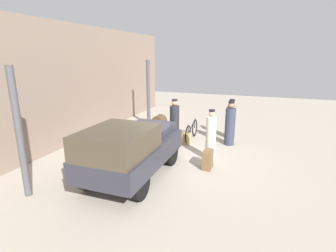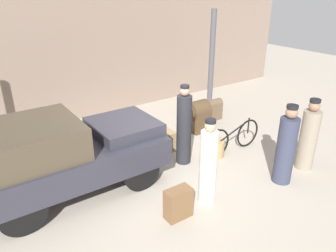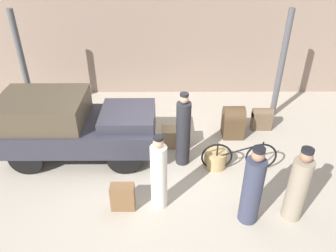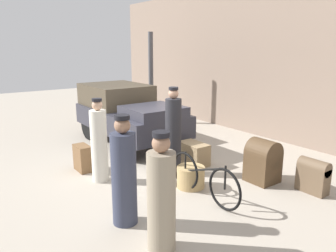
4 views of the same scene
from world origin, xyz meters
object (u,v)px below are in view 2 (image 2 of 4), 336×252
(porter_lifting_near_truck, at_px, (184,128))
(conductor_in_dark_uniform, at_px, (308,138))
(wicker_basket, at_px, (213,148))
(porter_carrying_trunk, at_px, (208,165))
(suitcase_tan_flat, at_px, (198,116))
(porter_with_bicycle, at_px, (286,148))
(trunk_barrel_dark, at_px, (213,109))
(truck, at_px, (61,153))
(bicycle, at_px, (233,138))
(trunk_wicker_pale, at_px, (178,203))
(trunk_umber_medium, at_px, (160,142))

(porter_lifting_near_truck, bearing_deg, conductor_in_dark_uniform, -40.17)
(wicker_basket, relative_size, porter_carrying_trunk, 0.32)
(suitcase_tan_flat, bearing_deg, porter_with_bicycle, -94.03)
(conductor_in_dark_uniform, relative_size, suitcase_tan_flat, 1.86)
(porter_carrying_trunk, distance_m, porter_with_bicycle, 1.78)
(wicker_basket, distance_m, trunk_barrel_dark, 2.26)
(porter_lifting_near_truck, height_order, trunk_barrel_dark, porter_lifting_near_truck)
(truck, bearing_deg, porter_lifting_near_truck, -7.85)
(bicycle, bearing_deg, porter_lifting_near_truck, 167.12)
(truck, distance_m, porter_with_bicycle, 4.42)
(wicker_basket, xyz_separation_m, conductor_in_dark_uniform, (1.30, -1.59, 0.54))
(trunk_barrel_dark, height_order, trunk_wicker_pale, trunk_barrel_dark)
(wicker_basket, xyz_separation_m, trunk_umber_medium, (-0.94, 0.87, 0.05))
(wicker_basket, bearing_deg, trunk_wicker_pale, -146.56)
(porter_with_bicycle, distance_m, trunk_barrel_dark, 3.54)
(porter_carrying_trunk, bearing_deg, bicycle, 31.91)
(bicycle, bearing_deg, porter_carrying_trunk, -148.09)
(truck, relative_size, bicycle, 2.05)
(porter_with_bicycle, bearing_deg, trunk_wicker_pale, 172.80)
(bicycle, height_order, porter_with_bicycle, porter_with_bicycle)
(conductor_in_dark_uniform, distance_m, porter_carrying_trunk, 2.63)
(trunk_umber_medium, height_order, trunk_wicker_pale, trunk_wicker_pale)
(bicycle, relative_size, suitcase_tan_flat, 2.01)
(porter_carrying_trunk, xyz_separation_m, suitcase_tan_flat, (1.94, 2.61, -0.33))
(porter_lifting_near_truck, bearing_deg, trunk_umber_medium, 103.19)
(wicker_basket, bearing_deg, porter_with_bicycle, -75.70)
(wicker_basket, height_order, suitcase_tan_flat, suitcase_tan_flat)
(porter_lifting_near_truck, relative_size, trunk_barrel_dark, 2.88)
(porter_with_bicycle, xyz_separation_m, trunk_umber_medium, (-1.36, 2.53, -0.52))
(trunk_barrel_dark, relative_size, trunk_wicker_pale, 1.12)
(bicycle, relative_size, porter_carrying_trunk, 1.04)
(trunk_barrel_dark, xyz_separation_m, trunk_umber_medium, (-2.45, -0.80, -0.09))
(conductor_in_dark_uniform, bearing_deg, trunk_barrel_dark, 86.36)
(porter_lifting_near_truck, height_order, conductor_in_dark_uniform, porter_lifting_near_truck)
(porter_with_bicycle, bearing_deg, porter_lifting_near_truck, 123.33)
(porter_lifting_near_truck, distance_m, trunk_wicker_pale, 2.05)
(bicycle, bearing_deg, trunk_wicker_pale, -154.62)
(bicycle, height_order, conductor_in_dark_uniform, conductor_in_dark_uniform)
(bicycle, bearing_deg, trunk_umber_medium, 145.22)
(porter_with_bicycle, height_order, suitcase_tan_flat, porter_with_bicycle)
(trunk_umber_medium, relative_size, suitcase_tan_flat, 0.82)
(conductor_in_dark_uniform, xyz_separation_m, trunk_barrel_dark, (0.21, 3.27, -0.40))
(wicker_basket, relative_size, trunk_wicker_pale, 0.94)
(trunk_barrel_dark, distance_m, suitcase_tan_flat, 0.94)
(bicycle, bearing_deg, porter_with_bicycle, -93.45)
(wicker_basket, xyz_separation_m, suitcase_tan_flat, (0.63, 1.33, 0.24))
(truck, relative_size, porter_carrying_trunk, 2.14)
(truck, xyz_separation_m, trunk_barrel_dark, (4.92, 1.16, -0.55))
(porter_lifting_near_truck, relative_size, trunk_wicker_pale, 3.24)
(truck, distance_m, trunk_wicker_pale, 2.40)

